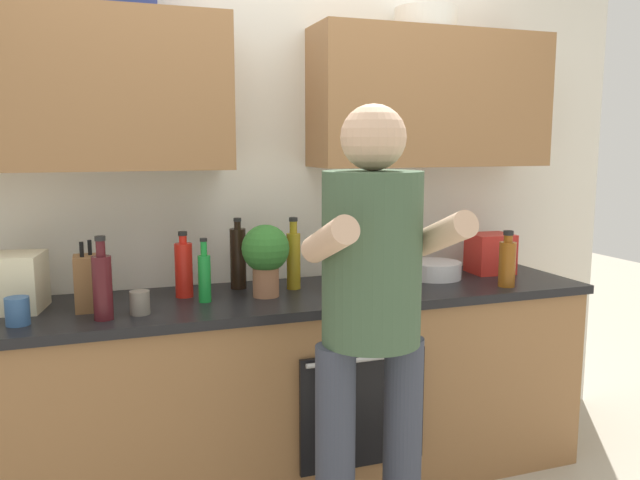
{
  "coord_description": "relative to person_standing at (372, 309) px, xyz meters",
  "views": [
    {
      "loc": [
        -0.78,
        -2.65,
        1.56
      ],
      "look_at": [
        0.13,
        -0.1,
        1.15
      ],
      "focal_mm": 35.83,
      "sensor_mm": 36.0,
      "label": 1
    }
  ],
  "objects": [
    {
      "name": "bottle_soy",
      "position": [
        -0.27,
        0.89,
        0.04
      ],
      "size": [
        0.07,
        0.07,
        0.33
      ],
      "color": "black",
      "rests_on": "counter"
    },
    {
      "name": "grocery_bag_bread",
      "position": [
        0.23,
        0.64,
        -0.02
      ],
      "size": [
        0.24,
        0.18,
        0.15
      ],
      "primitive_type": "cube",
      "rotation": [
        0.0,
        0.0,
        0.11
      ],
      "color": "tan",
      "rests_on": "counter"
    },
    {
      "name": "bottle_juice",
      "position": [
        0.35,
        0.85,
        -0.01
      ],
      "size": [
        0.06,
        0.06,
        0.24
      ],
      "color": "orange",
      "rests_on": "counter"
    },
    {
      "name": "bottle_syrup",
      "position": [
        0.92,
        0.51,
        0.01
      ],
      "size": [
        0.08,
        0.08,
        0.26
      ],
      "color": "#8C4C14",
      "rests_on": "counter"
    },
    {
      "name": "bottle_soda",
      "position": [
        -0.46,
        0.69,
        0.01
      ],
      "size": [
        0.05,
        0.05,
        0.27
      ],
      "color": "#198C33",
      "rests_on": "counter"
    },
    {
      "name": "potted_herb",
      "position": [
        -0.19,
        0.7,
        0.09
      ],
      "size": [
        0.21,
        0.21,
        0.32
      ],
      "color": "#9E6647",
      "rests_on": "counter"
    },
    {
      "name": "bottle_hotsauce",
      "position": [
        -0.53,
        0.81,
        0.02
      ],
      "size": [
        0.08,
        0.08,
        0.29
      ],
      "color": "red",
      "rests_on": "counter"
    },
    {
      "name": "person_standing",
      "position": [
        0.0,
        0.0,
        0.0
      ],
      "size": [
        0.49,
        0.45,
        1.69
      ],
      "color": "#383D4C",
      "rests_on": "ground"
    },
    {
      "name": "mixing_bowl",
      "position": [
        0.69,
        0.79,
        -0.06
      ],
      "size": [
        0.26,
        0.26,
        0.08
      ],
      "primitive_type": "cylinder",
      "color": "silver",
      "rests_on": "counter"
    },
    {
      "name": "bottle_oil",
      "position": [
        -0.03,
        0.8,
        0.04
      ],
      "size": [
        0.06,
        0.06,
        0.33
      ],
      "color": "olive",
      "rests_on": "counter"
    },
    {
      "name": "bottle_vinegar",
      "position": [
        0.45,
        0.71,
        0.02
      ],
      "size": [
        0.06,
        0.06,
        0.28
      ],
      "color": "brown",
      "rests_on": "counter"
    },
    {
      "name": "grocery_bag_rice",
      "position": [
        -1.21,
        0.81,
        0.01
      ],
      "size": [
        0.28,
        0.26,
        0.23
      ],
      "primitive_type": "cube",
      "rotation": [
        0.0,
        0.0,
        -0.19
      ],
      "color": "beige",
      "rests_on": "counter"
    },
    {
      "name": "grocery_bag_crisps",
      "position": [
        1.03,
        0.82,
        0.0
      ],
      "size": [
        0.22,
        0.2,
        0.2
      ],
      "primitive_type": "cube",
      "rotation": [
        0.0,
        0.0,
        -0.06
      ],
      "color": "red",
      "rests_on": "counter"
    },
    {
      "name": "bottle_wine",
      "position": [
        -0.86,
        0.54,
        0.03
      ],
      "size": [
        0.07,
        0.07,
        0.32
      ],
      "color": "#471419",
      "rests_on": "counter"
    },
    {
      "name": "counter",
      "position": [
        -0.1,
        0.71,
        -0.55
      ],
      "size": [
        2.84,
        0.67,
        0.9
      ],
      "color": "olive",
      "rests_on": "ground"
    },
    {
      "name": "knife_block",
      "position": [
        -0.92,
        0.71,
        0.01
      ],
      "size": [
        0.1,
        0.14,
        0.28
      ],
      "color": "brown",
      "rests_on": "counter"
    },
    {
      "name": "back_wall_unit",
      "position": [
        -0.1,
        0.99,
        0.5
      ],
      "size": [
        4.0,
        0.38,
        2.5
      ],
      "color": "silver",
      "rests_on": "ground"
    },
    {
      "name": "cup_tea",
      "position": [
        -1.16,
        0.57,
        -0.05
      ],
      "size": [
        0.09,
        0.09,
        0.1
      ],
      "primitive_type": "cylinder",
      "color": "#33598C",
      "rests_on": "counter"
    },
    {
      "name": "cup_stoneware",
      "position": [
        -0.73,
        0.58,
        -0.05
      ],
      "size": [
        0.08,
        0.08,
        0.09
      ],
      "primitive_type": "cylinder",
      "color": "slate",
      "rests_on": "counter"
    }
  ]
}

